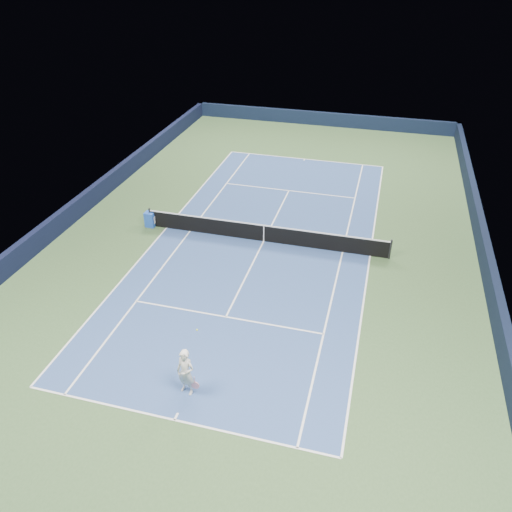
# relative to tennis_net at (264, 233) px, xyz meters

# --- Properties ---
(ground) EXTENTS (40.00, 40.00, 0.00)m
(ground) POSITION_rel_tennis_net_xyz_m (0.00, 0.00, -0.50)
(ground) COLOR #35502C
(ground) RESTS_ON ground
(wall_far) EXTENTS (22.00, 0.35, 1.10)m
(wall_far) POSITION_rel_tennis_net_xyz_m (0.00, 19.82, 0.05)
(wall_far) COLOR #111A33
(wall_far) RESTS_ON ground
(wall_right) EXTENTS (0.35, 40.00, 1.10)m
(wall_right) POSITION_rel_tennis_net_xyz_m (10.82, 0.00, 0.05)
(wall_right) COLOR black
(wall_right) RESTS_ON ground
(wall_left) EXTENTS (0.35, 40.00, 1.10)m
(wall_left) POSITION_rel_tennis_net_xyz_m (-10.82, 0.00, 0.05)
(wall_left) COLOR black
(wall_left) RESTS_ON ground
(court_surface) EXTENTS (10.97, 23.77, 0.01)m
(court_surface) POSITION_rel_tennis_net_xyz_m (0.00, 0.00, -0.50)
(court_surface) COLOR navy
(court_surface) RESTS_ON ground
(baseline_far) EXTENTS (10.97, 0.08, 0.00)m
(baseline_far) POSITION_rel_tennis_net_xyz_m (0.00, 11.88, -0.50)
(baseline_far) COLOR white
(baseline_far) RESTS_ON ground
(baseline_near) EXTENTS (10.97, 0.08, 0.00)m
(baseline_near) POSITION_rel_tennis_net_xyz_m (0.00, -11.88, -0.50)
(baseline_near) COLOR white
(baseline_near) RESTS_ON ground
(sideline_doubles_right) EXTENTS (0.08, 23.77, 0.00)m
(sideline_doubles_right) POSITION_rel_tennis_net_xyz_m (5.49, 0.00, -0.50)
(sideline_doubles_right) COLOR white
(sideline_doubles_right) RESTS_ON ground
(sideline_doubles_left) EXTENTS (0.08, 23.77, 0.00)m
(sideline_doubles_left) POSITION_rel_tennis_net_xyz_m (-5.49, 0.00, -0.50)
(sideline_doubles_left) COLOR white
(sideline_doubles_left) RESTS_ON ground
(sideline_singles_right) EXTENTS (0.08, 23.77, 0.00)m
(sideline_singles_right) POSITION_rel_tennis_net_xyz_m (4.12, 0.00, -0.50)
(sideline_singles_right) COLOR white
(sideline_singles_right) RESTS_ON ground
(sideline_singles_left) EXTENTS (0.08, 23.77, 0.00)m
(sideline_singles_left) POSITION_rel_tennis_net_xyz_m (-4.12, 0.00, -0.50)
(sideline_singles_left) COLOR white
(sideline_singles_left) RESTS_ON ground
(service_line_far) EXTENTS (8.23, 0.08, 0.00)m
(service_line_far) POSITION_rel_tennis_net_xyz_m (0.00, 6.40, -0.50)
(service_line_far) COLOR white
(service_line_far) RESTS_ON ground
(service_line_near) EXTENTS (8.23, 0.08, 0.00)m
(service_line_near) POSITION_rel_tennis_net_xyz_m (0.00, -6.40, -0.50)
(service_line_near) COLOR white
(service_line_near) RESTS_ON ground
(center_service_line) EXTENTS (0.08, 12.80, 0.00)m
(center_service_line) POSITION_rel_tennis_net_xyz_m (0.00, 0.00, -0.50)
(center_service_line) COLOR white
(center_service_line) RESTS_ON ground
(center_mark_far) EXTENTS (0.08, 0.30, 0.00)m
(center_mark_far) POSITION_rel_tennis_net_xyz_m (0.00, 11.73, -0.50)
(center_mark_far) COLOR white
(center_mark_far) RESTS_ON ground
(center_mark_near) EXTENTS (0.08, 0.30, 0.00)m
(center_mark_near) POSITION_rel_tennis_net_xyz_m (0.00, -11.73, -0.50)
(center_mark_near) COLOR white
(center_mark_near) RESTS_ON ground
(tennis_net) EXTENTS (12.90, 0.10, 1.07)m
(tennis_net) POSITION_rel_tennis_net_xyz_m (0.00, 0.00, 0.00)
(tennis_net) COLOR black
(tennis_net) RESTS_ON ground
(sponsor_cube) EXTENTS (0.59, 0.47, 0.84)m
(sponsor_cube) POSITION_rel_tennis_net_xyz_m (-6.40, -0.03, -0.08)
(sponsor_cube) COLOR blue
(sponsor_cube) RESTS_ON ground
(tennis_player) EXTENTS (0.87, 1.33, 2.04)m
(tennis_player) POSITION_rel_tennis_net_xyz_m (-0.03, -10.62, 0.43)
(tennis_player) COLOR silver
(tennis_player) RESTS_ON ground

